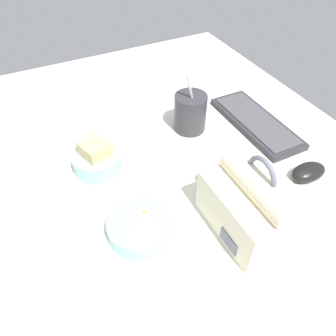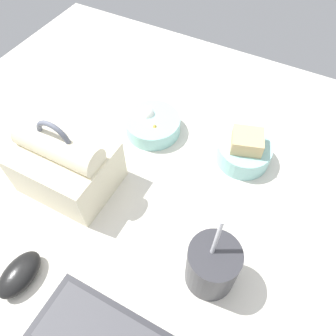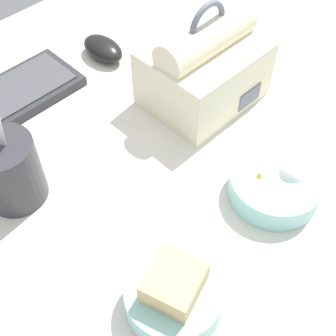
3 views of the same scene
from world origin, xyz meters
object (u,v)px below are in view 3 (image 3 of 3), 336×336
(lunch_bag, at_px, (204,68))
(computer_mouse, at_px, (103,49))
(soup_cup, at_px, (9,170))
(bento_bowl_sandwich, at_px, (174,295))
(bento_bowl_snacks, at_px, (275,185))

(lunch_bag, height_order, computer_mouse, lunch_bag)
(lunch_bag, relative_size, computer_mouse, 2.04)
(lunch_bag, distance_m, soup_cup, 0.36)
(soup_cup, distance_m, computer_mouse, 0.35)
(soup_cup, height_order, computer_mouse, soup_cup)
(lunch_bag, xyz_separation_m, bento_bowl_sandwich, (-0.31, -0.24, -0.04))
(lunch_bag, relative_size, soup_cup, 1.06)
(bento_bowl_snacks, relative_size, computer_mouse, 1.44)
(soup_cup, height_order, bento_bowl_snacks, soup_cup)
(bento_bowl_sandwich, xyz_separation_m, bento_bowl_snacks, (0.23, 0.02, -0.01))
(bento_bowl_sandwich, relative_size, bento_bowl_snacks, 0.90)
(computer_mouse, bearing_deg, lunch_bag, -77.08)
(lunch_bag, xyz_separation_m, computer_mouse, (-0.05, 0.21, -0.05))
(bento_bowl_snacks, bearing_deg, computer_mouse, 85.73)
(lunch_bag, distance_m, computer_mouse, 0.23)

